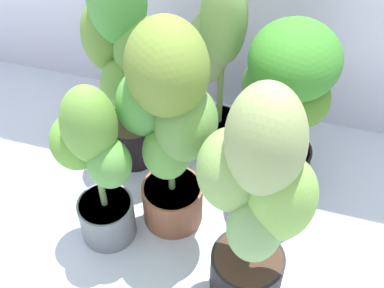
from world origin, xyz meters
name	(u,v)px	position (x,y,z in m)	size (l,w,h in m)	color
ground_plane	(175,233)	(0.00, 0.00, 0.00)	(8.00, 8.00, 0.00)	silver
potted_plant_back_center	(217,62)	(0.03, 0.53, 0.50)	(0.28, 0.26, 0.91)	black
potted_plant_center	(168,117)	(-0.04, 0.08, 0.58)	(0.43, 0.41, 0.96)	#915639
potted_plant_front_left	(95,164)	(-0.27, -0.06, 0.41)	(0.35, 0.25, 0.77)	slate
potted_plant_front_right	(256,198)	(0.32, -0.15, 0.53)	(0.46, 0.35, 0.97)	black
potted_plant_back_left	(123,57)	(-0.32, 0.37, 0.57)	(0.43, 0.33, 1.00)	black
potted_plant_back_right	(288,97)	(0.34, 0.40, 0.49)	(0.47, 0.47, 0.82)	black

